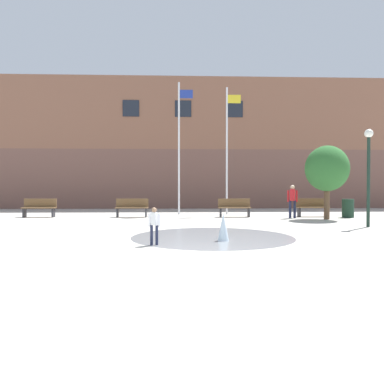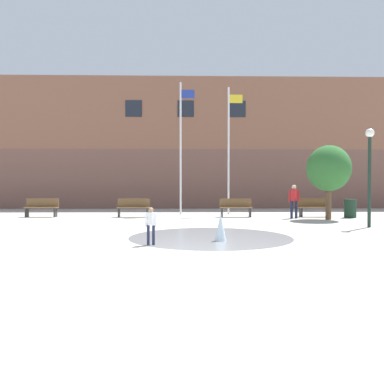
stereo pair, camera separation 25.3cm
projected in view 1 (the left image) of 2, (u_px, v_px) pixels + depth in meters
ground_plane at (195, 259)px, 7.86m from camera, size 100.00×100.00×0.00m
library_building at (183, 147)px, 28.23m from camera, size 36.00×6.05×8.96m
splash_fountain at (215, 234)px, 11.06m from camera, size 4.90×4.90×0.78m
park_bench_far_left at (39, 207)px, 18.43m from camera, size 1.60×0.44×0.91m
park_bench_center at (132, 207)px, 18.50m from camera, size 1.60×0.44×0.91m
park_bench_near_trashcan at (234, 207)px, 18.57m from camera, size 1.60×0.44×0.91m
park_bench_far_right at (312, 207)px, 18.76m from camera, size 1.60×0.44×0.91m
child_with_pink_shirt at (154, 223)px, 9.73m from camera, size 0.31×0.23×0.99m
adult_watching at (292, 199)px, 17.81m from camera, size 0.50×0.39×1.59m
flagpole_left at (180, 144)px, 20.13m from camera, size 0.80×0.10×7.11m
flagpole_right at (227, 147)px, 20.23m from camera, size 0.80×0.10×6.87m
lamp_post_right_lane at (369, 163)px, 14.00m from camera, size 0.32×0.32×3.67m
trash_can at (348, 208)px, 18.23m from camera, size 0.56×0.56×0.90m
street_tree_near_building at (327, 169)px, 17.20m from camera, size 1.98×1.98×3.40m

